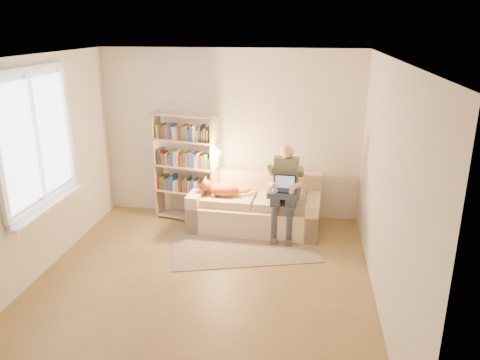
% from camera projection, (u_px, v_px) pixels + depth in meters
% --- Properties ---
extents(floor, '(4.50, 4.50, 0.00)m').
position_uv_depth(floor, '(201.00, 285.00, 5.52)').
color(floor, olive).
rests_on(floor, ground).
extents(ceiling, '(4.00, 4.50, 0.02)m').
position_uv_depth(ceiling, '(194.00, 58.00, 4.70)').
color(ceiling, white).
rests_on(ceiling, wall_back).
extents(wall_left, '(0.02, 4.50, 2.60)m').
position_uv_depth(wall_left, '(28.00, 173.00, 5.38)').
color(wall_left, silver).
rests_on(wall_left, floor).
extents(wall_right, '(0.02, 4.50, 2.60)m').
position_uv_depth(wall_right, '(386.00, 190.00, 4.84)').
color(wall_right, silver).
rests_on(wall_right, floor).
extents(wall_back, '(4.00, 0.02, 2.60)m').
position_uv_depth(wall_back, '(231.00, 135.00, 7.22)').
color(wall_back, silver).
rests_on(wall_back, floor).
extents(wall_front, '(4.00, 0.02, 2.60)m').
position_uv_depth(wall_front, '(118.00, 292.00, 3.00)').
color(wall_front, silver).
rests_on(wall_front, floor).
extents(window, '(0.12, 1.52, 1.69)m').
position_uv_depth(window, '(41.00, 162.00, 5.54)').
color(window, white).
rests_on(window, wall_left).
extents(sofa, '(1.94, 0.95, 0.81)m').
position_uv_depth(sofa, '(255.00, 209.00, 7.00)').
color(sofa, beige).
rests_on(sofa, floor).
extents(person, '(0.38, 0.58, 1.31)m').
position_uv_depth(person, '(285.00, 186.00, 6.64)').
color(person, '#696B56').
rests_on(person, sofa).
extents(cat, '(0.69, 0.26, 0.25)m').
position_uv_depth(cat, '(223.00, 189.00, 6.87)').
color(cat, orange).
rests_on(cat, sofa).
extents(blanket, '(0.46, 0.38, 0.08)m').
position_uv_depth(blanket, '(280.00, 192.00, 6.57)').
color(blanket, '#2B384C').
rests_on(blanket, person).
extents(laptop, '(0.31, 0.25, 0.26)m').
position_uv_depth(laptop, '(280.00, 186.00, 6.55)').
color(laptop, black).
rests_on(laptop, blanket).
extents(bookshelf, '(1.11, 0.53, 1.69)m').
position_uv_depth(bookshelf, '(186.00, 162.00, 7.09)').
color(bookshelf, '#BBAE8D').
rests_on(bookshelf, floor).
extents(rug, '(2.21, 1.65, 0.01)m').
position_uv_depth(rug, '(244.00, 246.00, 6.46)').
color(rug, gray).
rests_on(rug, floor).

